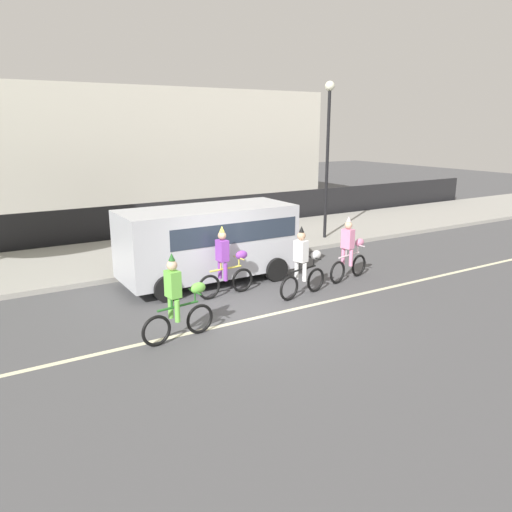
% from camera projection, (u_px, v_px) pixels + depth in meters
% --- Properties ---
extents(ground_plane, '(80.00, 80.00, 0.00)m').
position_uv_depth(ground_plane, '(249.00, 311.00, 12.30)').
color(ground_plane, '#4C4C4F').
extents(road_centre_line, '(36.00, 0.14, 0.01)m').
position_uv_depth(road_centre_line, '(260.00, 317.00, 11.88)').
color(road_centre_line, beige).
rests_on(road_centre_line, ground).
extents(sidewalk_curb, '(60.00, 5.00, 0.15)m').
position_uv_depth(sidewalk_curb, '(156.00, 252.00, 17.64)').
color(sidewalk_curb, '#9E9B93').
rests_on(sidewalk_curb, ground).
extents(fence_line, '(40.00, 0.08, 1.40)m').
position_uv_depth(fence_line, '(129.00, 222.00, 19.88)').
color(fence_line, black).
rests_on(fence_line, ground).
extents(building_backdrop, '(28.00, 8.00, 6.30)m').
position_uv_depth(building_backdrop, '(59.00, 151.00, 25.93)').
color(building_backdrop, beige).
rests_on(building_backdrop, ground).
extents(parade_cyclist_lime, '(1.72, 0.51, 1.92)m').
position_uv_depth(parade_cyclist_lime, '(178.00, 302.00, 10.44)').
color(parade_cyclist_lime, black).
rests_on(parade_cyclist_lime, ground).
extents(parade_cyclist_purple, '(1.72, 0.50, 1.92)m').
position_uv_depth(parade_cyclist_purple, '(226.00, 265.00, 13.19)').
color(parade_cyclist_purple, black).
rests_on(parade_cyclist_purple, ground).
extents(parade_cyclist_zebra, '(1.70, 0.54, 1.92)m').
position_uv_depth(parade_cyclist_zebra, '(304.00, 266.00, 13.16)').
color(parade_cyclist_zebra, black).
rests_on(parade_cyclist_zebra, ground).
extents(parade_cyclist_pink, '(1.69, 0.56, 1.92)m').
position_uv_depth(parade_cyclist_pink, '(349.00, 252.00, 14.56)').
color(parade_cyclist_pink, black).
rests_on(parade_cyclist_pink, ground).
extents(parked_van_silver, '(5.00, 2.22, 2.18)m').
position_uv_depth(parked_van_silver, '(210.00, 238.00, 14.35)').
color(parked_van_silver, silver).
rests_on(parked_van_silver, ground).
extents(street_lamp_post, '(0.36, 0.36, 5.86)m').
position_uv_depth(street_lamp_post, '(328.00, 138.00, 18.71)').
color(street_lamp_post, black).
rests_on(street_lamp_post, sidewalk_curb).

